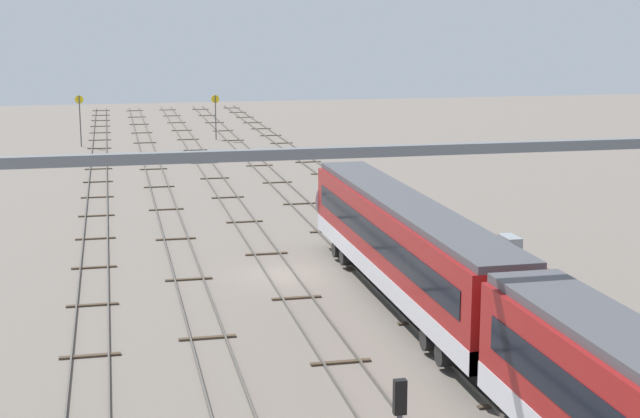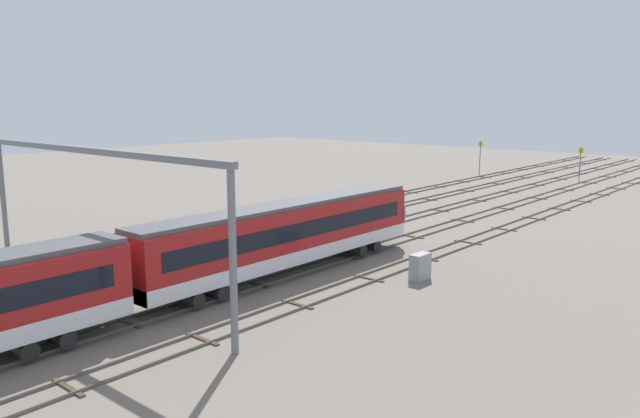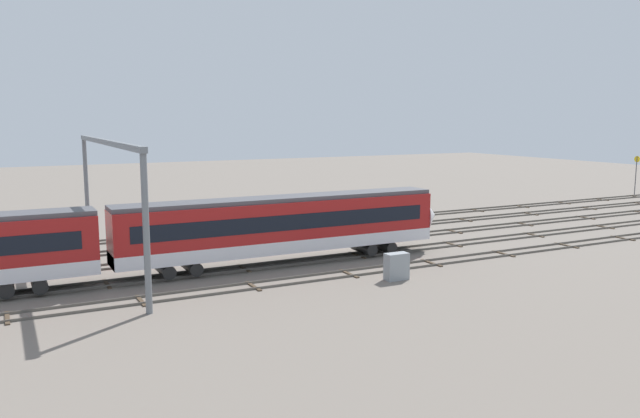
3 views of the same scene
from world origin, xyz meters
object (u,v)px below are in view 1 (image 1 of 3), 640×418
(relay_cabinet, at_px, (510,252))
(speed_sign_near_foreground, at_px, (80,114))
(overhead_gantry, at_px, (365,204))
(speed_sign_mid_trackside, at_px, (216,111))

(relay_cabinet, bearing_deg, speed_sign_near_foreground, 22.92)
(overhead_gantry, xyz_separation_m, relay_cabinet, (15.99, -12.41, -6.21))
(overhead_gantry, relative_size, speed_sign_mid_trackside, 5.11)
(overhead_gantry, relative_size, speed_sign_near_foreground, 4.71)
(overhead_gantry, xyz_separation_m, speed_sign_near_foreground, (71.71, 11.15, -3.71))
(overhead_gantry, bearing_deg, speed_sign_mid_trackside, -2.52)
(speed_sign_mid_trackside, xyz_separation_m, relay_cabinet, (-58.38, -9.14, -2.28))
(speed_sign_near_foreground, xyz_separation_m, speed_sign_mid_trackside, (2.66, -14.42, -0.22))
(speed_sign_near_foreground, relative_size, speed_sign_mid_trackside, 1.09)
(speed_sign_mid_trackside, relative_size, relay_cabinet, 2.76)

